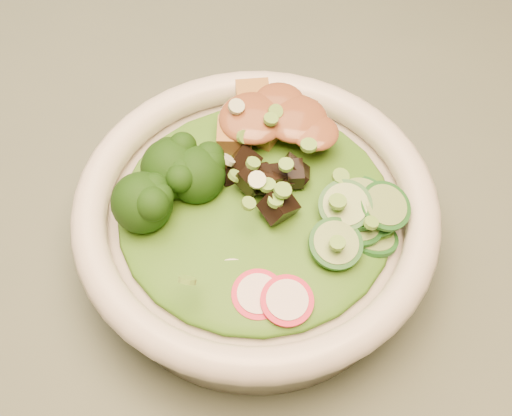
# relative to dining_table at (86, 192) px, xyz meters

# --- Properties ---
(floor) EXTENTS (4.00, 4.00, 0.00)m
(floor) POSITION_rel_dining_table_xyz_m (0.00, 0.00, -0.64)
(floor) COLOR #53351C
(floor) RESTS_ON ground
(dining_table) EXTENTS (1.20, 0.80, 0.75)m
(dining_table) POSITION_rel_dining_table_xyz_m (0.00, 0.00, 0.00)
(dining_table) COLOR black
(dining_table) RESTS_ON ground
(salad_bowl) EXTENTS (0.23, 0.23, 0.06)m
(salad_bowl) POSITION_rel_dining_table_xyz_m (0.18, -0.09, 0.15)
(salad_bowl) COLOR silver
(salad_bowl) RESTS_ON dining_table
(lettuce_bed) EXTENTS (0.17, 0.17, 0.02)m
(lettuce_bed) POSITION_rel_dining_table_xyz_m (0.18, -0.09, 0.17)
(lettuce_bed) COLOR #2F6114
(lettuce_bed) RESTS_ON salad_bowl
(broccoli_florets) EXTENTS (0.08, 0.07, 0.04)m
(broccoli_florets) POSITION_rel_dining_table_xyz_m (0.13, -0.10, 0.18)
(broccoli_florets) COLOR black
(broccoli_florets) RESTS_ON salad_bowl
(radish_slices) EXTENTS (0.10, 0.05, 0.02)m
(radish_slices) POSITION_rel_dining_table_xyz_m (0.19, -0.15, 0.17)
(radish_slices) COLOR #B80E2E
(radish_slices) RESTS_ON salad_bowl
(cucumber_slices) EXTENTS (0.07, 0.07, 0.03)m
(cucumber_slices) POSITION_rel_dining_table_xyz_m (0.24, -0.09, 0.18)
(cucumber_slices) COLOR #83A35B
(cucumber_slices) RESTS_ON salad_bowl
(mushroom_heap) EXTENTS (0.07, 0.07, 0.03)m
(mushroom_heap) POSITION_rel_dining_table_xyz_m (0.18, -0.08, 0.18)
(mushroom_heap) COLOR black
(mushroom_heap) RESTS_ON salad_bowl
(tofu_cubes) EXTENTS (0.09, 0.06, 0.03)m
(tofu_cubes) POSITION_rel_dining_table_xyz_m (0.18, -0.04, 0.18)
(tofu_cubes) COLOR #A68237
(tofu_cubes) RESTS_ON salad_bowl
(peanut_sauce) EXTENTS (0.06, 0.05, 0.01)m
(peanut_sauce) POSITION_rel_dining_table_xyz_m (0.18, -0.04, 0.19)
(peanut_sauce) COLOR brown
(peanut_sauce) RESTS_ON tofu_cubes
(scallion_garnish) EXTENTS (0.16, 0.16, 0.02)m
(scallion_garnish) POSITION_rel_dining_table_xyz_m (0.18, -0.09, 0.19)
(scallion_garnish) COLOR #65A038
(scallion_garnish) RESTS_ON salad_bowl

